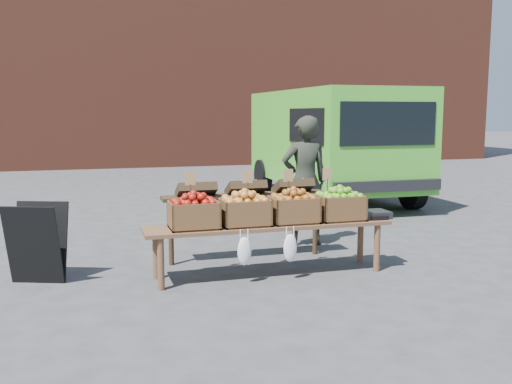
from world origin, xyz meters
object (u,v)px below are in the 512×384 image
object	(u,v)px
back_table	(246,217)
crate_green_apples	(339,207)
chalkboard_sign	(37,243)
weighing_scale	(373,214)
crate_golden_apples	(194,215)
display_bench	(269,249)
crate_red_apples	(293,210)
crate_russet_pears	(245,212)
vendor	(305,181)
delivery_van	(331,146)

from	to	relation	value
back_table	crate_green_apples	bearing A→B (deg)	-39.03
chalkboard_sign	weighing_scale	xyz separation A→B (m)	(3.64, -0.42, 0.19)
crate_golden_apples	crate_green_apples	bearing A→B (deg)	0.00
crate_green_apples	weighing_scale	distance (m)	0.44
display_bench	weighing_scale	world-z (taller)	weighing_scale
crate_golden_apples	crate_red_apples	size ratio (longest dim) A/B	1.00
weighing_scale	back_table	bearing A→B (deg)	151.26
chalkboard_sign	crate_red_apples	world-z (taller)	crate_red_apples
back_table	display_bench	world-z (taller)	back_table
display_bench	weighing_scale	distance (m)	1.29
display_bench	crate_russet_pears	distance (m)	0.51
back_table	display_bench	size ratio (longest dim) A/B	0.78
display_bench	weighing_scale	size ratio (longest dim) A/B	7.94
crate_green_apples	display_bench	bearing A→B (deg)	180.00
crate_golden_apples	crate_russet_pears	bearing A→B (deg)	0.00
chalkboard_sign	back_table	xyz separation A→B (m)	(2.33, 0.30, 0.10)
vendor	weighing_scale	world-z (taller)	vendor
chalkboard_sign	crate_green_apples	world-z (taller)	crate_green_apples
crate_green_apples	weighing_scale	bearing A→B (deg)	0.00
crate_red_apples	back_table	bearing A→B (deg)	115.16
crate_golden_apples	crate_red_apples	world-z (taller)	same
crate_green_apples	vendor	bearing A→B (deg)	86.62
back_table	crate_russet_pears	bearing A→B (deg)	-106.40
display_bench	delivery_van	bearing A→B (deg)	59.36
chalkboard_sign	back_table	size ratio (longest dim) A/B	0.40
back_table	crate_golden_apples	world-z (taller)	back_table
vendor	crate_russet_pears	xyz separation A→B (m)	(-1.17, -1.25, -0.15)
chalkboard_sign	crate_golden_apples	bearing A→B (deg)	5.63
crate_russet_pears	crate_red_apples	world-z (taller)	same
crate_golden_apples	back_table	bearing A→B (deg)	43.38
vendor	crate_golden_apples	size ratio (longest dim) A/B	3.45
back_table	crate_russet_pears	xyz separation A→B (m)	(-0.21, -0.72, 0.19)
vendor	crate_red_apples	world-z (taller)	vendor
delivery_van	crate_green_apples	xyz separation A→B (m)	(-2.08, -4.91, -0.39)
vendor	display_bench	distance (m)	1.64
display_bench	crate_red_apples	world-z (taller)	crate_red_apples
chalkboard_sign	crate_russet_pears	distance (m)	2.18
chalkboard_sign	crate_red_apples	distance (m)	2.72
delivery_van	vendor	xyz separation A→B (m)	(-2.01, -3.66, -0.24)
delivery_van	chalkboard_sign	distance (m)	6.98
crate_red_apples	crate_russet_pears	bearing A→B (deg)	180.00
back_table	weighing_scale	distance (m)	1.50
crate_golden_apples	weighing_scale	size ratio (longest dim) A/B	1.47
display_bench	weighing_scale	bearing A→B (deg)	0.00
delivery_van	chalkboard_sign	world-z (taller)	delivery_van
vendor	crate_green_apples	size ratio (longest dim) A/B	3.45
back_table	crate_golden_apples	size ratio (longest dim) A/B	4.20
display_bench	back_table	bearing A→B (deg)	95.01
crate_russet_pears	crate_red_apples	xyz separation A→B (m)	(0.55, 0.00, 0.00)
crate_golden_apples	crate_red_apples	bearing A→B (deg)	0.00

